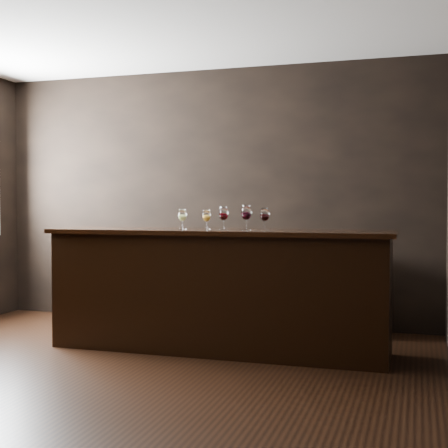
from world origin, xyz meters
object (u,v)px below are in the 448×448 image
(glass_amber, at_px, (206,216))
(glass_red_b, at_px, (246,213))
(glass_red_a, at_px, (223,214))
(back_bar_shelf, at_px, (241,289))
(bar_counter, at_px, (218,292))
(glass_white, at_px, (182,216))
(glass_red_c, at_px, (265,215))

(glass_amber, height_order, glass_red_b, glass_red_b)
(glass_red_a, bearing_deg, back_bar_shelf, 97.17)
(bar_counter, xyz_separation_m, glass_red_b, (0.26, -0.00, 0.71))
(glass_white, distance_m, glass_red_b, 0.59)
(glass_red_a, bearing_deg, glass_red_c, -3.89)
(bar_counter, bearing_deg, glass_red_a, 19.45)
(glass_red_a, bearing_deg, glass_amber, 172.72)
(bar_counter, relative_size, back_bar_shelf, 1.29)
(bar_counter, distance_m, back_bar_shelf, 1.05)
(glass_amber, xyz_separation_m, glass_red_a, (0.17, -0.02, 0.02))
(glass_red_a, relative_size, glass_red_b, 0.93)
(glass_red_a, height_order, glass_red_b, glass_red_b)
(bar_counter, xyz_separation_m, glass_white, (-0.33, -0.03, 0.69))
(back_bar_shelf, bearing_deg, glass_red_c, -63.94)
(glass_red_a, bearing_deg, bar_counter, -160.36)
(bar_counter, bearing_deg, glass_red_c, -1.46)
(glass_white, distance_m, glass_red_c, 0.76)
(glass_white, height_order, glass_red_b, glass_red_b)
(glass_white, distance_m, glass_amber, 0.22)
(glass_red_c, bearing_deg, glass_white, -178.17)
(glass_red_a, bearing_deg, glass_red_b, -4.42)
(back_bar_shelf, bearing_deg, glass_amber, -92.23)
(bar_counter, height_order, glass_white, glass_white)
(glass_red_b, xyz_separation_m, glass_red_c, (0.17, -0.01, -0.01))
(glass_amber, bearing_deg, back_bar_shelf, 87.77)
(glass_red_b, bearing_deg, glass_red_c, -3.20)
(glass_red_c, bearing_deg, glass_amber, 175.08)
(glass_white, bearing_deg, glass_red_c, 1.83)
(back_bar_shelf, xyz_separation_m, glass_amber, (-0.04, -1.00, 0.79))
(glass_red_a, xyz_separation_m, glass_red_c, (0.39, -0.03, -0.00))
(glass_amber, bearing_deg, bar_counter, -17.32)
(bar_counter, bearing_deg, glass_amber, 162.49)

